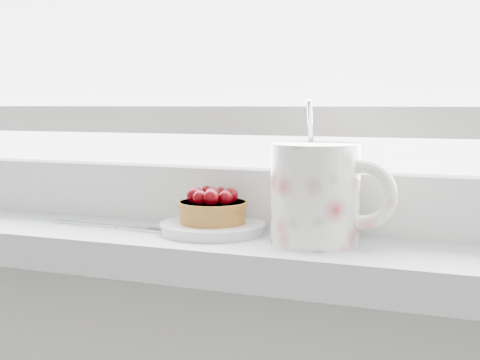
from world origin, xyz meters
The scene contains 4 objects.
saucer centered at (-0.07, 1.89, 0.95)m, with size 0.12×0.12×0.01m, color silver.
raspberry_tart centered at (-0.07, 1.89, 0.97)m, with size 0.08×0.08×0.04m.
floral_mug centered at (0.06, 1.88, 1.00)m, with size 0.14×0.10×0.16m.
fork centered at (-0.20, 1.88, 0.94)m, with size 0.17×0.02×0.00m.
Camera 1 is at (0.25, 1.19, 1.09)m, focal length 50.00 mm.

